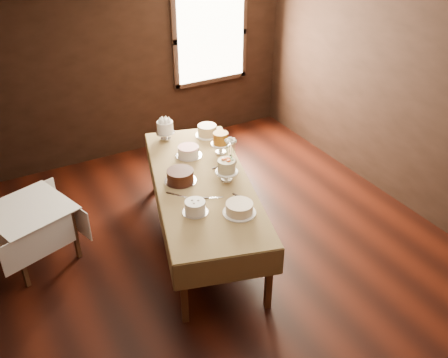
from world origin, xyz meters
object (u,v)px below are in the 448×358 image
Objects in this scene: cake_server_b at (244,200)px; side_table at (29,214)px; display_table at (202,185)px; cake_flowers at (227,171)px; cake_server_a at (216,198)px; flower_vase at (231,160)px; cake_lattice at (188,152)px; cake_server_d at (224,165)px; cake_meringue at (165,131)px; cake_swirl at (195,207)px; cake_speckled at (207,131)px; cake_caramel at (221,144)px; cake_cream at (239,209)px; cake_server_e at (180,196)px; cake_chocolate at (180,176)px.

side_table is at bearing -136.14° from cake_server_b.
display_table is 0.32m from cake_flowers.
cake_server_a is 0.69m from flower_vase.
cake_lattice is 0.48m from cake_server_d.
cake_meringue is 1.06m from flower_vase.
cake_lattice is 1.17m from cake_swirl.
cake_speckled is (0.56, 0.96, 0.13)m from display_table.
display_table is at bearing -136.31° from cake_caramel.
cake_meringue is at bearing 89.99° from cake_cream.
cake_meringue reaches higher than cake_server_b.
cake_lattice is at bearing 105.43° from cake_server_a.
cake_speckled is at bearing 58.57° from cake_swirl.
flower_vase is at bearing 71.12° from cake_server_a.
cake_cream is 0.24m from cake_server_b.
cake_server_a is at bearing -28.83° from side_table.
cake_speckled is 1.76m from cake_cream.
cake_server_e is (-0.45, -0.74, -0.05)m from cake_lattice.
cake_server_d is 1.63× the size of flower_vase.
cake_speckled is 0.80m from cake_server_d.
side_table is 3.94× the size of cake_meringue.
cake_cream is at bearing -107.87° from cake_flowers.
cake_speckled reaches higher than display_table.
cake_server_a is at bearing -92.83° from cake_meringue.
cake_chocolate reaches higher than display_table.
cake_lattice reaches higher than cake_server_e.
cake_server_a is 0.38m from cake_server_e.
cake_cream is 1.58× the size of cake_server_d.
cake_speckled reaches higher than cake_server_b.
cake_server_b is at bearing -94.36° from cake_flowers.
cake_chocolate is 0.62m from cake_swirl.
cake_server_d is at bearing 77.46° from cake_server_a.
flower_vase is at bearing -98.60° from cake_speckled.
cake_swirl is at bearing -132.87° from cake_server_a.
cake_server_b is 0.68m from cake_server_e.
side_table is 2.27m from cake_cream.
cake_server_b is at bearing -4.95° from cake_swirl.
cake_cream is (1.83, -1.32, 0.26)m from side_table.
cake_lattice is (0.11, 0.58, 0.12)m from display_table.
cake_caramel is 1.05m from cake_server_e.
cake_caramel is 1.04× the size of cake_swirl.
cake_flowers is (-0.32, -1.07, 0.04)m from cake_speckled.
cake_swirl is (1.45, -1.10, 0.27)m from side_table.
cake_server_b is (0.43, -0.66, -0.06)m from cake_chocolate.
cake_lattice reaches higher than cake_server_b.
cake_flowers is 0.98× the size of cake_swirl.
cake_server_d is at bearing 7.32° from cake_chocolate.
cake_meringue reaches higher than cake_swirl.
cake_lattice is at bearing 118.81° from cake_server_d.
cake_swirl is at bearing -37.24° from side_table.
cake_chocolate is at bearing -104.52° from cake_meringue.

